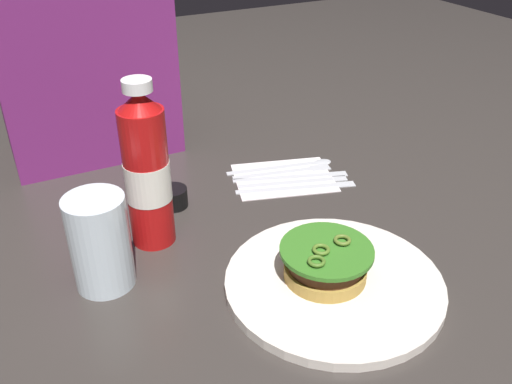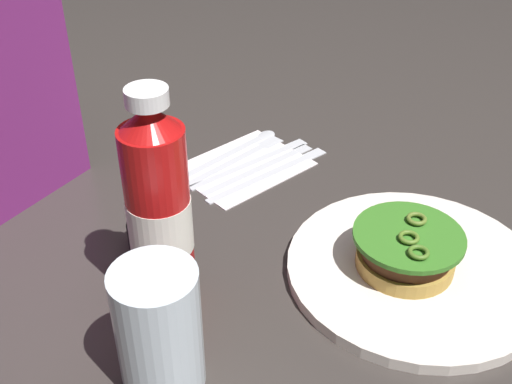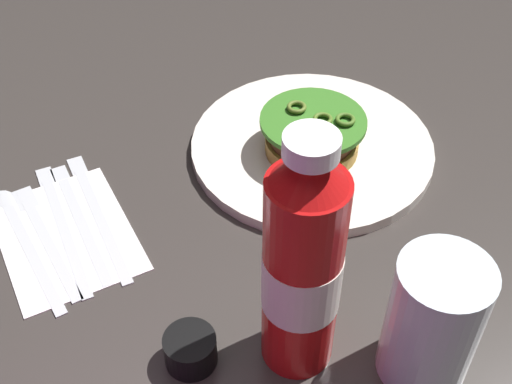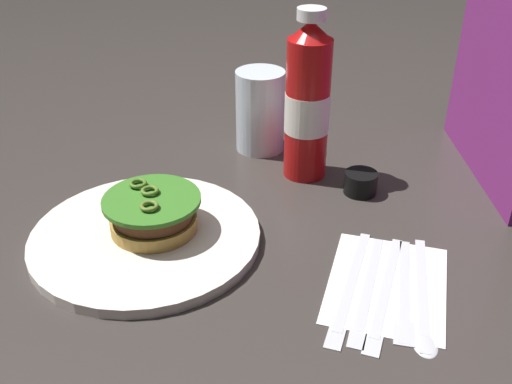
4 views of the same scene
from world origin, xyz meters
name	(u,v)px [view 4 (image 4 of 4)]	position (x,y,z in m)	size (l,w,h in m)	color
ground_plane	(195,212)	(0.00, 0.00, 0.00)	(3.00, 3.00, 0.00)	#342F2C
dinner_plate	(146,237)	(0.07, -0.06, 0.01)	(0.29, 0.29, 0.01)	silver
burger_sandwich	(153,213)	(0.06, -0.05, 0.04)	(0.12, 0.12, 0.05)	#B28A3D
ketchup_bottle	(307,103)	(-0.11, 0.16, 0.12)	(0.07, 0.07, 0.25)	#B41011
water_glass	(260,111)	(-0.20, 0.09, 0.07)	(0.08, 0.08, 0.13)	silver
condiment_cup	(361,183)	(-0.05, 0.24, 0.02)	(0.05, 0.05, 0.03)	black
napkin	(387,284)	(0.16, 0.23, 0.00)	(0.17, 0.13, 0.00)	white
table_knife	(349,290)	(0.17, 0.19, 0.00)	(0.21, 0.08, 0.00)	silver
butter_knife	(367,292)	(0.17, 0.21, 0.00)	(0.19, 0.07, 0.00)	silver
steak_knife	(384,296)	(0.18, 0.23, 0.00)	(0.20, 0.08, 0.00)	silver
fork_utensil	(405,295)	(0.18, 0.25, 0.00)	(0.18, 0.06, 0.00)	silver
spoon_utensil	(424,306)	(0.20, 0.27, 0.00)	(0.20, 0.06, 0.00)	silver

